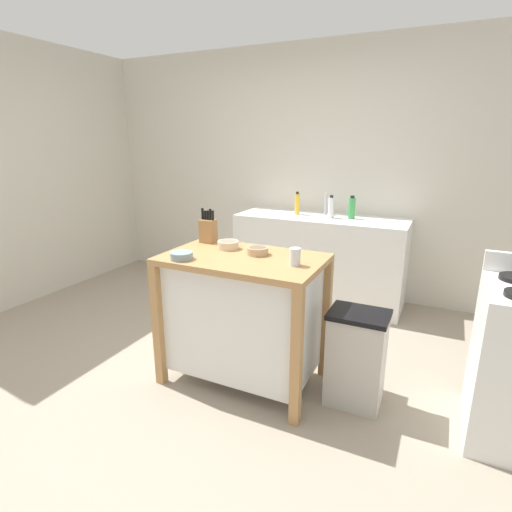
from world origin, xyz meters
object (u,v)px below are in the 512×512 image
(kitchen_island, at_px, (243,312))
(sink_faucet, at_px, (326,204))
(bowl_ceramic_wide, at_px, (228,245))
(trash_bin, at_px, (356,358))
(knife_block, at_px, (208,230))
(drinking_cup, at_px, (295,257))
(bowl_ceramic_small, at_px, (258,251))
(bottle_spray_cleaner, at_px, (331,207))
(bowl_stoneware_deep, at_px, (182,255))
(bottle_dish_soap, at_px, (297,204))
(bottle_hand_soap, at_px, (352,208))

(kitchen_island, xyz_separation_m, sink_faucet, (0.03, 1.80, 0.50))
(bowl_ceramic_wide, distance_m, trash_bin, 1.13)
(knife_block, height_order, drinking_cup, knife_block)
(bowl_ceramic_small, relative_size, sink_faucet, 0.66)
(trash_bin, bearing_deg, kitchen_island, -175.45)
(drinking_cup, xyz_separation_m, bottle_spray_cleaner, (-0.24, 1.68, 0.04))
(trash_bin, bearing_deg, drinking_cup, -165.96)
(knife_block, height_order, bowl_ceramic_small, knife_block)
(bowl_stoneware_deep, distance_m, bottle_dish_soap, 1.92)
(kitchen_island, distance_m, trash_bin, 0.79)
(trash_bin, height_order, bottle_dish_soap, bottle_dish_soap)
(bowl_stoneware_deep, bearing_deg, bottle_spray_cleaner, 76.41)
(knife_block, height_order, sink_faucet, knife_block)
(bowl_ceramic_small, distance_m, bottle_spray_cleaner, 1.57)
(drinking_cup, height_order, trash_bin, drinking_cup)
(sink_faucet, distance_m, bottle_hand_soap, 0.31)
(kitchen_island, xyz_separation_m, bowl_ceramic_wide, (-0.18, 0.13, 0.43))
(bowl_ceramic_small, relative_size, bowl_stoneware_deep, 1.00)
(bowl_ceramic_small, height_order, bottle_spray_cleaner, bottle_spray_cleaner)
(drinking_cup, height_order, sink_faucet, sink_faucet)
(drinking_cup, distance_m, bottle_spray_cleaner, 1.70)
(knife_block, xyz_separation_m, drinking_cup, (0.78, -0.26, -0.04))
(knife_block, bearing_deg, bowl_ceramic_wide, -24.05)
(bowl_ceramic_wide, xyz_separation_m, trash_bin, (0.95, -0.06, -0.62))
(kitchen_island, xyz_separation_m, knife_block, (-0.41, 0.23, 0.49))
(trash_bin, xyz_separation_m, bottle_hand_soap, (-0.44, 1.63, 0.68))
(bottle_hand_soap, bearing_deg, kitchen_island, -100.92)
(kitchen_island, height_order, sink_faucet, sink_faucet)
(bowl_ceramic_small, bearing_deg, knife_block, 163.07)
(knife_block, distance_m, bottle_spray_cleaner, 1.52)
(trash_bin, xyz_separation_m, bottle_dish_soap, (-1.01, 1.63, 0.68))
(bowl_stoneware_deep, height_order, bottle_spray_cleaner, bottle_spray_cleaner)
(bowl_ceramic_small, relative_size, bottle_hand_soap, 0.64)
(bowl_stoneware_deep, relative_size, bottle_hand_soap, 0.64)
(bowl_ceramic_wide, height_order, bottle_hand_soap, bottle_hand_soap)
(bowl_ceramic_wide, relative_size, bowl_stoneware_deep, 1.03)
(bowl_ceramic_wide, height_order, trash_bin, bowl_ceramic_wide)
(bowl_stoneware_deep, relative_size, bottle_spray_cleaner, 0.64)
(kitchen_island, height_order, drinking_cup, drinking_cup)
(kitchen_island, xyz_separation_m, bottle_dish_soap, (-0.24, 1.69, 0.50))
(kitchen_island, xyz_separation_m, bowl_stoneware_deep, (-0.32, -0.23, 0.42))
(kitchen_island, bearing_deg, bowl_ceramic_small, 50.33)
(kitchen_island, height_order, trash_bin, kitchen_island)
(bowl_stoneware_deep, bearing_deg, bottle_dish_soap, 87.65)
(drinking_cup, bearing_deg, sink_faucet, 100.60)
(kitchen_island, relative_size, knife_block, 4.17)
(bowl_stoneware_deep, bearing_deg, trash_bin, 14.91)
(trash_bin, xyz_separation_m, bottle_spray_cleaner, (-0.63, 1.58, 0.68))
(knife_block, distance_m, bottle_hand_soap, 1.64)
(knife_block, bearing_deg, drinking_cup, -18.62)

